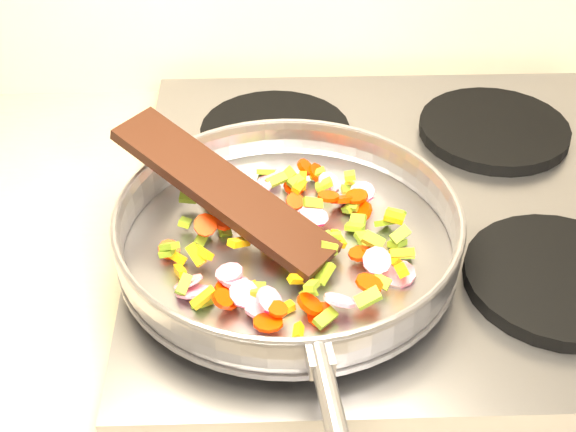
{
  "coord_description": "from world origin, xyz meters",
  "views": [
    {
      "loc": [
        -0.85,
        0.94,
        1.5
      ],
      "look_at": [
        -0.83,
        1.57,
        1.0
      ],
      "focal_mm": 50.0,
      "sensor_mm": 36.0,
      "label": 1
    }
  ],
  "objects": [
    {
      "name": "grate_fl",
      "position": [
        -0.84,
        1.52,
        0.95
      ],
      "size": [
        0.19,
        0.19,
        0.02
      ],
      "primitive_type": "cylinder",
      "color": "black",
      "rests_on": "cooktop"
    },
    {
      "name": "cooktop",
      "position": [
        -0.7,
        1.67,
        0.92
      ],
      "size": [
        0.6,
        0.6,
        0.04
      ],
      "primitive_type": "cube",
      "color": "#939399",
      "rests_on": "counter_top"
    },
    {
      "name": "vegetable_heap",
      "position": [
        -0.83,
        1.57,
        0.97
      ],
      "size": [
        0.26,
        0.28,
        0.05
      ],
      "color": "#EB2900",
      "rests_on": "saute_pan"
    },
    {
      "name": "saute_pan",
      "position": [
        -0.83,
        1.57,
        0.98
      ],
      "size": [
        0.38,
        0.56,
        0.05
      ],
      "rotation": [
        0.0,
        0.0,
        0.11
      ],
      "color": "#9E9EA5",
      "rests_on": "grate_fl"
    },
    {
      "name": "grate_fr",
      "position": [
        -0.56,
        1.52,
        0.95
      ],
      "size": [
        0.19,
        0.19,
        0.02
      ],
      "primitive_type": "cylinder",
      "color": "black",
      "rests_on": "cooktop"
    },
    {
      "name": "grate_br",
      "position": [
        -0.56,
        1.81,
        0.95
      ],
      "size": [
        0.19,
        0.19,
        0.02
      ],
      "primitive_type": "cylinder",
      "color": "black",
      "rests_on": "cooktop"
    },
    {
      "name": "grate_bl",
      "position": [
        -0.84,
        1.81,
        0.95
      ],
      "size": [
        0.19,
        0.19,
        0.02
      ],
      "primitive_type": "cylinder",
      "color": "black",
      "rests_on": "cooktop"
    },
    {
      "name": "wooden_spatula",
      "position": [
        -0.9,
        1.6,
        1.01
      ],
      "size": [
        0.24,
        0.2,
        0.08
      ],
      "primitive_type": "cube",
      "rotation": [
        0.0,
        -0.26,
        2.48
      ],
      "color": "black",
      "rests_on": "saute_pan"
    }
  ]
}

